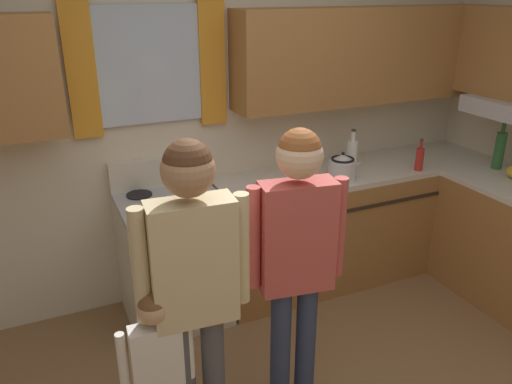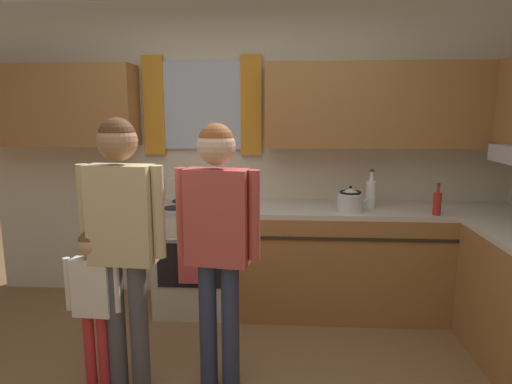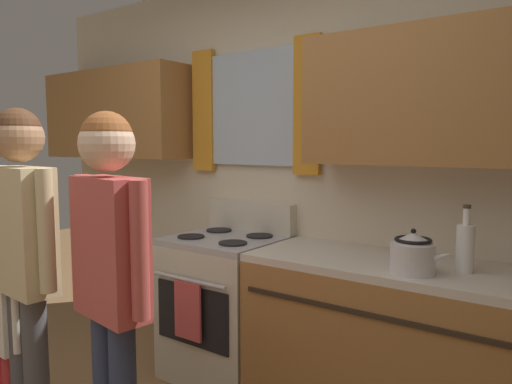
% 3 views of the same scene
% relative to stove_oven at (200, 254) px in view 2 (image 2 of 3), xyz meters
% --- Properties ---
extents(back_wall_unit, '(4.60, 0.42, 2.60)m').
position_rel_stove_oven_xyz_m(back_wall_unit, '(0.38, 0.27, 1.00)').
color(back_wall_unit, beige).
rests_on(back_wall_unit, ground).
extents(kitchen_counter_run, '(2.29, 1.77, 0.90)m').
position_rel_stove_oven_xyz_m(kitchen_counter_run, '(1.78, -0.30, -0.02)').
color(kitchen_counter_run, '#9E6B38').
rests_on(kitchen_counter_run, ground).
extents(stove_oven, '(0.67, 0.67, 1.10)m').
position_rel_stove_oven_xyz_m(stove_oven, '(0.00, 0.00, 0.00)').
color(stove_oven, beige).
rests_on(stove_oven, ground).
extents(bottle_sauce_red, '(0.06, 0.06, 0.25)m').
position_rel_stove_oven_xyz_m(bottle_sauce_red, '(1.87, -0.23, 0.53)').
color(bottle_sauce_red, red).
rests_on(bottle_sauce_red, kitchen_counter_run).
extents(bottle_milk_white, '(0.08, 0.08, 0.31)m').
position_rel_stove_oven_xyz_m(bottle_milk_white, '(1.42, -0.01, 0.55)').
color(bottle_milk_white, white).
rests_on(bottle_milk_white, kitchen_counter_run).
extents(stovetop_kettle, '(0.27, 0.20, 0.21)m').
position_rel_stove_oven_xyz_m(stovetop_kettle, '(1.23, -0.16, 0.53)').
color(stovetop_kettle, silver).
rests_on(stovetop_kettle, kitchen_counter_run).
extents(adult_holding_child, '(0.51, 0.22, 1.65)m').
position_rel_stove_oven_xyz_m(adult_holding_child, '(-0.21, -1.20, 0.57)').
color(adult_holding_child, '#4C4C51').
rests_on(adult_holding_child, ground).
extents(adult_in_plaid, '(0.50, 0.22, 1.62)m').
position_rel_stove_oven_xyz_m(adult_in_plaid, '(0.33, -1.13, 0.55)').
color(adult_in_plaid, '#2D3856').
rests_on(adult_in_plaid, ground).
extents(small_child, '(0.34, 0.13, 1.00)m').
position_rel_stove_oven_xyz_m(small_child, '(-0.40, -1.21, 0.16)').
color(small_child, red).
rests_on(small_child, ground).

